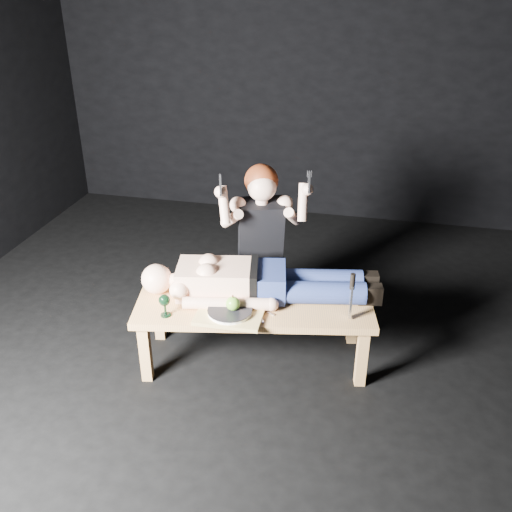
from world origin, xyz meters
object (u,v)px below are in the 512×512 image
Objects in this scene: kneeling_woman at (260,241)px; serving_tray at (230,314)px; carving_knife at (351,297)px; lying_man at (261,278)px; table at (254,331)px; goblet at (165,305)px.

kneeling_woman is 0.74m from serving_tray.
lying_man is at bearing 154.15° from carving_knife.
serving_tray is at bearing -129.73° from table.
table is 10.20× the size of goblet.
goblet is 0.47× the size of carving_knife.
lying_man is 0.45m from kneeling_woman.
lying_man is 3.52× the size of serving_tray.
goblet is (-0.51, -0.37, -0.05)m from lying_man.
table is at bearing -116.08° from lying_man.
table is 0.63m from goblet.
kneeling_woman reaches higher than carving_knife.
carving_knife is at bearing 10.70° from serving_tray.
goblet is (-0.38, -0.08, 0.06)m from serving_tray.
goblet is at bearing -134.75° from kneeling_woman.
goblet is (-0.49, -0.27, 0.30)m from table.
kneeling_woman is 0.90m from carving_knife.
carving_knife is at bearing -25.85° from lying_man.
lying_man is 0.63m from goblet.
serving_tray is (-0.13, -0.29, -0.11)m from lying_man.
carving_knife is at bearing -58.32° from kneeling_woman.
table is 0.36m from lying_man.
lying_man reaches higher than table.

